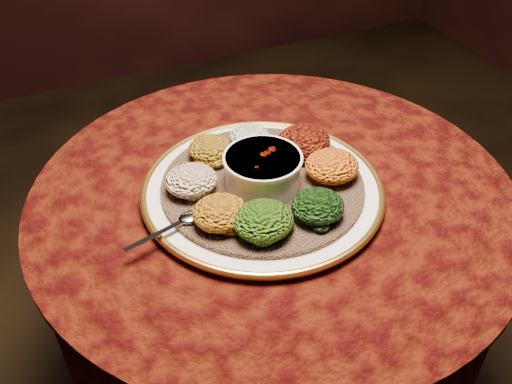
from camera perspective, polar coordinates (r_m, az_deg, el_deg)
name	(u,v)px	position (r m, az deg, el deg)	size (l,w,h in m)	color
table	(272,253)	(1.25, 1.61, -6.13)	(0.96, 0.96, 0.73)	black
platter	(262,190)	(1.10, 0.65, 0.25)	(0.48, 0.48, 0.02)	silver
injera	(263,185)	(1.10, 0.66, 0.69)	(0.39, 0.39, 0.01)	brown
stew_bowl	(263,168)	(1.07, 0.67, 2.41)	(0.15, 0.15, 0.06)	silver
spoon	(186,220)	(1.01, -7.04, -2.76)	(0.15, 0.06, 0.01)	silver
portion_ayib	(249,136)	(1.19, -0.69, 5.61)	(0.08, 0.08, 0.04)	white
portion_kitfo	(304,141)	(1.17, 4.80, 5.11)	(0.11, 0.10, 0.05)	black
portion_tikil	(332,166)	(1.10, 7.60, 2.59)	(0.11, 0.10, 0.05)	#C78410
portion_gomen	(318,206)	(1.01, 6.18, -1.41)	(0.10, 0.09, 0.05)	black
portion_mixveg	(263,220)	(0.97, 0.71, -2.86)	(0.11, 0.10, 0.05)	#952909
portion_kik	(220,213)	(0.99, -3.58, -2.06)	(0.10, 0.09, 0.05)	#B46B0F
portion_timatim	(191,180)	(1.07, -6.49, 1.18)	(0.10, 0.09, 0.05)	maroon
portion_shiro	(210,148)	(1.15, -4.59, 4.37)	(0.09, 0.09, 0.04)	#886110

